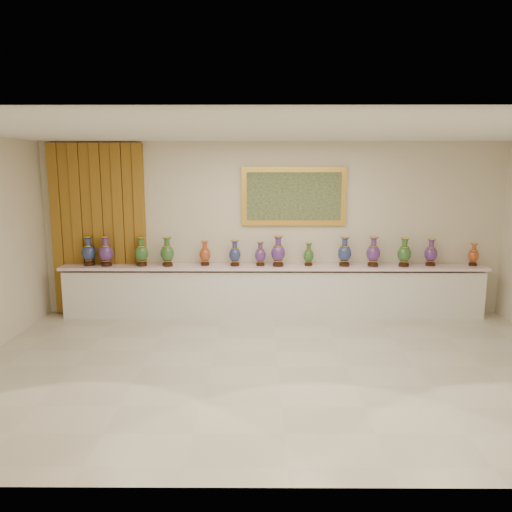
{
  "coord_description": "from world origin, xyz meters",
  "views": [
    {
      "loc": [
        -0.26,
        -6.15,
        2.56
      ],
      "look_at": [
        -0.29,
        1.7,
        1.17
      ],
      "focal_mm": 35.0,
      "sensor_mm": 36.0,
      "label": 1
    }
  ],
  "objects_px": {
    "counter": "(273,292)",
    "vase_1": "(106,253)",
    "vase_2": "(141,253)",
    "vase_0": "(89,252)"
  },
  "relations": [
    {
      "from": "counter",
      "to": "vase_2",
      "type": "bearing_deg",
      "value": -179.09
    },
    {
      "from": "counter",
      "to": "vase_1",
      "type": "bearing_deg",
      "value": -179.08
    },
    {
      "from": "counter",
      "to": "vase_2",
      "type": "height_order",
      "value": "vase_2"
    },
    {
      "from": "vase_1",
      "to": "vase_2",
      "type": "height_order",
      "value": "vase_1"
    },
    {
      "from": "vase_0",
      "to": "vase_2",
      "type": "relative_size",
      "value": 1.01
    },
    {
      "from": "vase_0",
      "to": "vase_1",
      "type": "distance_m",
      "value": 0.31
    },
    {
      "from": "vase_2",
      "to": "vase_0",
      "type": "bearing_deg",
      "value": 177.75
    },
    {
      "from": "counter",
      "to": "vase_1",
      "type": "height_order",
      "value": "vase_1"
    },
    {
      "from": "vase_0",
      "to": "vase_2",
      "type": "xyz_separation_m",
      "value": [
        0.91,
        -0.04,
        -0.0
      ]
    },
    {
      "from": "counter",
      "to": "vase_0",
      "type": "height_order",
      "value": "vase_0"
    }
  ]
}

